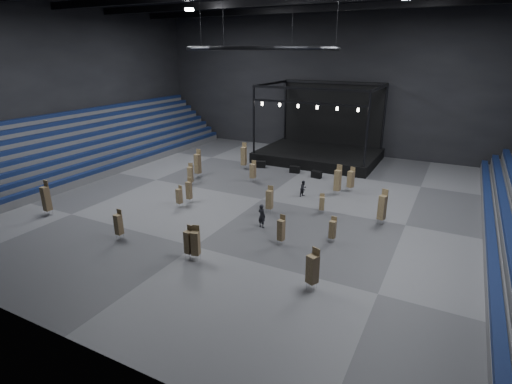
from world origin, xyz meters
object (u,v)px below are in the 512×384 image
at_px(chair_stack_1, 198,163).
at_px(chair_stack_14, 322,203).
at_px(chair_stack_4, 382,207).
at_px(chair_stack_17, 190,174).
at_px(chair_stack_10, 46,198).
at_px(man_center, 262,216).
at_px(chair_stack_6, 270,199).
at_px(chair_stack_12, 189,241).
at_px(chair_stack_0, 333,229).
at_px(chair_stack_5, 196,243).
at_px(flight_case_left, 261,164).
at_px(chair_stack_2, 253,171).
at_px(chair_stack_13, 179,196).
at_px(chair_stack_8, 351,179).
at_px(flight_case_right, 316,174).
at_px(chair_stack_3, 244,156).
at_px(crew_member, 303,189).
at_px(chair_stack_9, 119,224).
at_px(chair_stack_7, 338,180).
at_px(stage, 321,148).
at_px(flight_case_mid, 295,170).
at_px(chair_stack_11, 189,190).

xyz_separation_m(chair_stack_1, chair_stack_14, (15.00, -3.58, -0.62)).
height_order(chair_stack_4, chair_stack_17, chair_stack_4).
bearing_deg(chair_stack_10, man_center, 21.88).
height_order(chair_stack_6, chair_stack_12, chair_stack_6).
height_order(chair_stack_0, chair_stack_10, chair_stack_10).
height_order(chair_stack_5, man_center, chair_stack_5).
relative_size(flight_case_left, chair_stack_5, 0.47).
distance_m(chair_stack_0, chair_stack_6, 6.91).
height_order(chair_stack_2, chair_stack_13, chair_stack_2).
xyz_separation_m(chair_stack_8, chair_stack_12, (-5.87, -17.87, -0.07)).
bearing_deg(man_center, chair_stack_6, -57.15).
bearing_deg(chair_stack_5, chair_stack_0, 26.18).
xyz_separation_m(chair_stack_1, man_center, (11.82, -8.35, -0.61)).
distance_m(chair_stack_10, chair_stack_17, 13.07).
height_order(flight_case_right, chair_stack_2, chair_stack_2).
xyz_separation_m(chair_stack_3, chair_stack_8, (12.93, -2.13, -0.27)).
bearing_deg(chair_stack_12, chair_stack_0, 47.24).
height_order(man_center, crew_member, man_center).
bearing_deg(chair_stack_12, chair_stack_8, 78.30).
height_order(chair_stack_4, chair_stack_9, chair_stack_4).
distance_m(chair_stack_2, chair_stack_7, 8.91).
bearing_deg(chair_stack_3, chair_stack_13, -92.87).
bearing_deg(chair_stack_12, chair_stack_7, 79.35).
xyz_separation_m(chair_stack_7, crew_member, (-2.66, -1.85, -0.72)).
relative_size(chair_stack_1, chair_stack_9, 1.36).
height_order(stage, chair_stack_13, stage).
distance_m(chair_stack_7, chair_stack_13, 14.59).
height_order(chair_stack_4, chair_stack_12, chair_stack_4).
bearing_deg(chair_stack_2, crew_member, -14.04).
height_order(flight_case_mid, crew_member, crew_member).
relative_size(chair_stack_0, chair_stack_11, 0.83).
bearing_deg(flight_case_left, chair_stack_5, -73.99).
bearing_deg(man_center, chair_stack_5, 95.95).
xyz_separation_m(flight_case_right, chair_stack_5, (-1.00, -20.50, 0.88)).
relative_size(stage, chair_stack_14, 8.16).
bearing_deg(chair_stack_4, chair_stack_8, 138.50).
distance_m(chair_stack_3, chair_stack_7, 12.64).
distance_m(chair_stack_10, chair_stack_13, 10.68).
bearing_deg(chair_stack_9, crew_member, 63.08).
bearing_deg(chair_stack_12, chair_stack_4, 54.93).
xyz_separation_m(chair_stack_1, chair_stack_5, (10.34, -14.86, -0.30)).
height_order(chair_stack_3, crew_member, chair_stack_3).
bearing_deg(chair_stack_17, chair_stack_7, -1.20).
height_order(chair_stack_4, chair_stack_7, chair_stack_7).
relative_size(chair_stack_2, chair_stack_8, 0.93).
height_order(chair_stack_7, chair_stack_17, chair_stack_7).
height_order(chair_stack_5, chair_stack_7, chair_stack_7).
distance_m(stage, chair_stack_11, 20.65).
height_order(chair_stack_7, chair_stack_11, chair_stack_7).
bearing_deg(chair_stack_0, chair_stack_14, 121.02).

